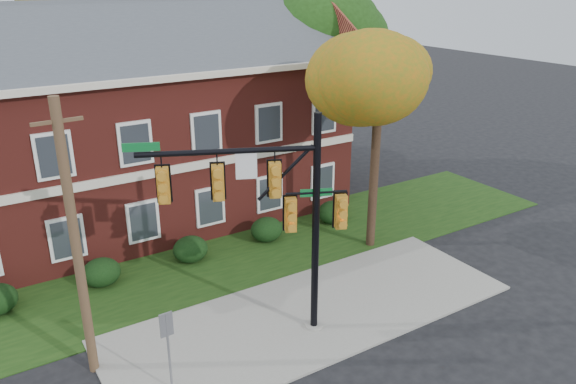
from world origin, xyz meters
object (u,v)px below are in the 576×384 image
hedge_left (101,272)px  traffic_signal (273,205)px  hedge_far_right (332,212)px  apartment_building (137,113)px  tree_far_rear (108,12)px  utility_pole (76,244)px  hedge_center (190,249)px  tree_near_right (386,88)px  hedge_right (267,229)px  tree_right_rear (334,27)px  sign_post (168,339)px

hedge_left → traffic_signal: bearing=-56.8°
hedge_far_right → traffic_signal: 9.70m
apartment_building → tree_far_rear: 8.84m
utility_pole → hedge_far_right: bearing=17.8°
hedge_center → utility_pole: utility_pole is taller
hedge_center → tree_near_right: 9.90m
hedge_left → hedge_right: bearing=0.0°
tree_right_rear → hedge_far_right: bearing=-125.2°
hedge_left → hedge_far_right: (10.50, 0.00, 0.00)m
hedge_right → tree_near_right: size_ratio=0.16×
tree_far_rear → tree_near_right: bearing=-69.7°
tree_right_rear → apartment_building: bearing=-175.7°
hedge_center → tree_right_rear: (11.31, 6.11, 7.60)m
hedge_right → hedge_far_right: size_ratio=1.00×
tree_near_right → tree_far_rear: bearing=110.3°
apartment_building → utility_pole: size_ratio=2.35×
tree_far_rear → sign_post: size_ratio=4.60×
hedge_left → hedge_center: size_ratio=1.00×
hedge_far_right → tree_near_right: 6.77m
hedge_center → tree_near_right: (7.22, -2.83, 6.14)m
hedge_center → hedge_far_right: size_ratio=1.00×
hedge_center → hedge_right: same height
hedge_left → traffic_signal: (3.86, -5.90, 3.89)m
apartment_building → hedge_right: apartment_building is taller
hedge_left → hedge_center: same height
apartment_building → tree_near_right: (7.22, -8.09, 1.68)m
tree_right_rear → tree_near_right: bearing=-114.6°
hedge_left → tree_near_right: (10.72, -2.83, 6.14)m
apartment_building → tree_near_right: 10.97m
apartment_building → hedge_center: (0.00, -5.25, -4.46)m
hedge_center → tree_near_right: bearing=-21.4°
tree_near_right → tree_right_rear: tree_right_rear is taller
hedge_right → sign_post: (-6.92, -6.75, 1.17)m
apartment_building → sign_post: (-3.42, -12.00, -3.29)m
tree_near_right → utility_pole: 12.64m
hedge_center → hedge_right: size_ratio=1.00×
hedge_left → hedge_center: bearing=0.0°
hedge_left → tree_right_rear: tree_right_rear is taller
utility_pole → sign_post: size_ratio=3.19×
hedge_right → traffic_signal: traffic_signal is taller
apartment_building → tree_right_rear: tree_right_rear is taller
tree_near_right → tree_far_rear: 17.12m
hedge_center → tree_far_rear: bearing=84.1°
hedge_far_right → tree_near_right: size_ratio=0.16×
hedge_far_right → tree_right_rear: 10.66m
traffic_signal → utility_pole: bearing=-168.8°
hedge_left → tree_right_rear: size_ratio=0.13×
hedge_center → utility_pole: size_ratio=0.18×
hedge_left → hedge_center: (3.50, 0.00, 0.00)m
tree_near_right → hedge_right: bearing=142.7°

